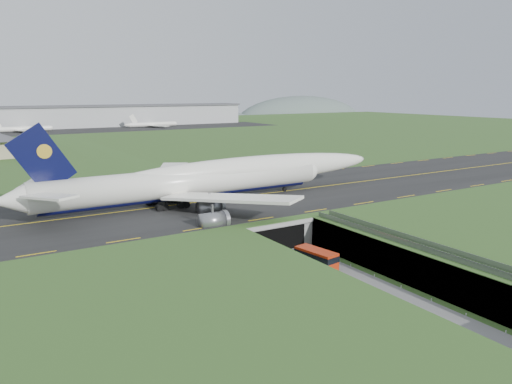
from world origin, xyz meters
TOP-DOWN VIEW (x-y plane):
  - ground at (0.00, 0.00)m, footprint 900.00×900.00m
  - airfield_deck at (0.00, 0.00)m, footprint 800.00×800.00m
  - trench_road at (0.00, -7.50)m, footprint 12.00×75.00m
  - taxiway at (0.00, 33.00)m, footprint 800.00×44.00m
  - tunnel_portal at (0.00, 16.71)m, footprint 17.00×22.30m
  - guideway at (11.00, -19.11)m, footprint 3.00×53.00m
  - jumbo_jet at (-1.99, 32.69)m, footprint 95.02×61.13m
  - shuttle_tram at (0.31, -3.11)m, footprint 4.33×8.67m
  - cargo_terminal at (-0.06, 299.41)m, footprint 320.00×67.00m
  - distant_hills at (64.38, 430.00)m, footprint 700.00×91.00m

SIDE VIEW (x-z plane):
  - distant_hills at x=64.38m, z-range -34.00..26.00m
  - ground at x=0.00m, z-range 0.00..0.00m
  - trench_road at x=0.00m, z-range 0.00..0.20m
  - shuttle_tram at x=0.31m, z-range 0.16..3.53m
  - airfield_deck at x=0.00m, z-range 0.00..6.00m
  - tunnel_portal at x=0.00m, z-range 0.33..6.33m
  - guideway at x=11.00m, z-range 1.80..8.85m
  - taxiway at x=0.00m, z-range 6.00..6.18m
  - jumbo_jet at x=-1.99m, z-range 1.33..21.55m
  - cargo_terminal at x=-0.06m, z-range 6.16..21.76m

